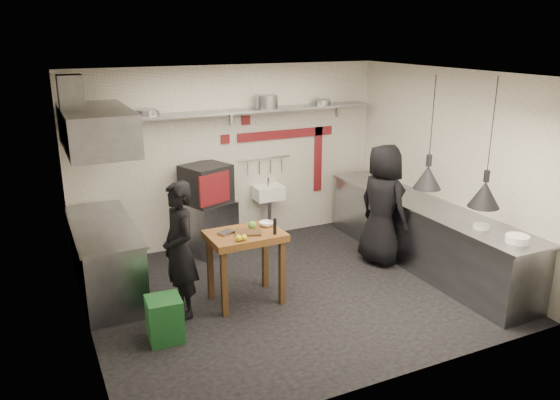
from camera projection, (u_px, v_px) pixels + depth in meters
name	position (u px, v px, depth m)	size (l,w,h in m)	color
floor	(290.00, 292.00, 7.16)	(5.00, 5.00, 0.00)	black
ceiling	(292.00, 74.00, 6.33)	(5.00, 5.00, 0.00)	silver
wall_back	(231.00, 156.00, 8.56)	(5.00, 0.04, 2.80)	beige
wall_front	(394.00, 248.00, 4.94)	(5.00, 0.04, 2.80)	beige
wall_left	(78.00, 218.00, 5.72)	(0.04, 4.20, 2.80)	beige
wall_right	(448.00, 169.00, 7.77)	(0.04, 4.20, 2.80)	beige
red_band_horiz	(286.00, 134.00, 8.85)	(1.70, 0.02, 0.14)	maroon
red_band_vert	(318.00, 159.00, 9.24)	(0.14, 0.02, 1.10)	maroon
red_tile_a	(246.00, 120.00, 8.48)	(0.14, 0.02, 0.14)	maroon
red_tile_b	(225.00, 139.00, 8.42)	(0.14, 0.02, 0.14)	maroon
back_shelf	(234.00, 112.00, 8.19)	(4.60, 0.34, 0.04)	slate
shelf_bracket_left	(103.00, 126.00, 7.57)	(0.04, 0.06, 0.24)	slate
shelf_bracket_mid	(231.00, 117.00, 8.35)	(0.04, 0.06, 0.24)	slate
shelf_bracket_right	(338.00, 110.00, 9.13)	(0.04, 0.06, 0.24)	slate
pan_far_left	(147.00, 113.00, 7.64)	(0.29, 0.29, 0.09)	slate
pan_mid_left	(150.00, 113.00, 7.66)	(0.27, 0.27, 0.07)	slate
stock_pot	(267.00, 102.00, 8.37)	(0.35, 0.35, 0.20)	slate
pan_right	(321.00, 102.00, 8.79)	(0.29, 0.29, 0.08)	slate
oven_stand	(210.00, 227.00, 8.37)	(0.66, 0.60, 0.80)	slate
combi_oven	(206.00, 184.00, 8.16)	(0.62, 0.58, 0.58)	black
oven_door	(214.00, 189.00, 7.91)	(0.55, 0.03, 0.46)	maroon
oven_glass	(210.00, 189.00, 7.92)	(0.38, 0.02, 0.34)	black
hand_sink	(268.00, 193.00, 8.81)	(0.46, 0.34, 0.22)	white
sink_tap	(268.00, 182.00, 8.76)	(0.03, 0.03, 0.14)	slate
sink_drain	(269.00, 219.00, 8.91)	(0.06, 0.06, 0.66)	slate
utensil_rail	(264.00, 158.00, 8.77)	(0.02, 0.02, 0.90)	slate
counter_right	(423.00, 235.00, 7.91)	(0.70, 3.80, 0.90)	slate
counter_right_top	(426.00, 204.00, 7.77)	(0.76, 3.90, 0.03)	slate
plate_stack	(517.00, 239.00, 6.32)	(0.27, 0.27, 0.09)	white
small_bowl_right	(481.00, 226.00, 6.78)	(0.20, 0.20, 0.05)	white
counter_left	(106.00, 260.00, 7.06)	(0.70, 1.90, 0.90)	slate
counter_left_top	(102.00, 226.00, 6.92)	(0.76, 2.00, 0.03)	slate
extractor_hood	(97.00, 129.00, 6.57)	(0.78, 1.60, 0.50)	slate
hood_duct	(71.00, 97.00, 6.35)	(0.28, 0.28, 0.50)	slate
green_bin	(165.00, 319.00, 6.00)	(0.37, 0.37, 0.50)	#195123
prep_table	(246.00, 267.00, 6.81)	(0.92, 0.64, 0.92)	brown
cutting_board	(248.00, 232.00, 6.65)	(0.32, 0.23, 0.03)	#4C321B
pepper_mill	(275.00, 226.00, 6.60)	(0.04, 0.04, 0.20)	black
lemon_a	(238.00, 238.00, 6.39)	(0.08, 0.08, 0.08)	yellow
lemon_b	(244.00, 238.00, 6.41)	(0.07, 0.07, 0.07)	yellow
veg_ball	(252.00, 225.00, 6.78)	(0.11, 0.11, 0.11)	#5E9A32
steel_tray	(226.00, 233.00, 6.63)	(0.19, 0.13, 0.03)	slate
bowl	(266.00, 224.00, 6.89)	(0.18, 0.18, 0.06)	white
heat_lamp_near	(431.00, 133.00, 6.46)	(0.34, 0.34, 1.36)	black
heat_lamp_far	(490.00, 144.00, 6.34)	(0.38, 0.38, 1.55)	black
chef_left	(180.00, 250.00, 6.38)	(0.60, 0.40, 1.65)	black
chef_right	(383.00, 205.00, 7.86)	(0.86, 0.56, 1.77)	black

